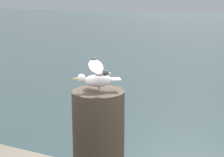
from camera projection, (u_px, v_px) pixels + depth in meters
The scene contains 2 objects.
mooring_post at pixel (99, 149), 2.99m from camera, with size 0.43×0.43×1.01m, color #382D23.
seagull at pixel (98, 77), 2.85m from camera, with size 0.44×0.51×0.23m.
Camera 1 is at (0.96, -3.02, 2.97)m, focal length 57.57 mm.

